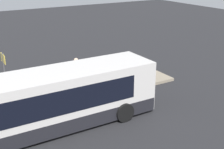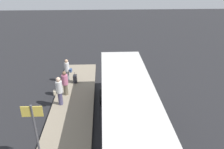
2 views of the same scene
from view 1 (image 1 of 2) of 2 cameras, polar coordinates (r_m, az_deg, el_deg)
name	(u,v)px [view 1 (image 1 of 2)]	position (r m, az deg, el deg)	size (l,w,h in m)	color
ground	(37,130)	(15.47, -13.54, -9.83)	(80.00, 80.00, 0.00)	#232326
platform	(20,106)	(17.92, -16.46, -5.50)	(20.00, 2.55, 0.19)	gray
bus_lead	(36,105)	(14.70, -13.74, -5.44)	(11.89, 2.76, 2.78)	silver
passenger_boarding	(121,64)	(20.81, 1.75, 1.86)	(0.39, 0.55, 1.66)	gray
passenger_waiting	(95,70)	(19.68, -3.21, 0.76)	(0.51, 0.51, 1.68)	#6B604C
passenger_with_bags	(76,71)	(19.30, -6.54, 0.61)	(0.49, 0.63, 1.86)	#4C476B
suitcase	(121,77)	(20.34, 1.60, -0.39)	(0.39, 0.26, 0.82)	black
sign_post	(5,70)	(18.05, -19.06, 0.78)	(0.10, 0.86, 2.72)	#4C4C51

